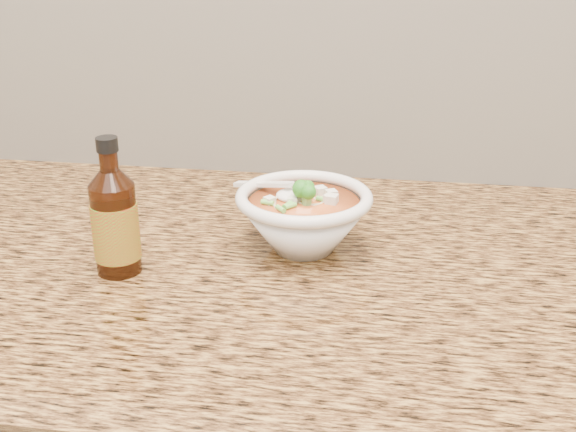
# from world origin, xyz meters

# --- Properties ---
(counter_slab) EXTENTS (4.00, 0.68, 0.04)m
(counter_slab) POSITION_xyz_m (0.00, 1.68, 0.88)
(counter_slab) COLOR #A57B3C
(counter_slab) RESTS_ON cabinet
(soup_bowl) EXTENTS (0.18, 0.17, 0.09)m
(soup_bowl) POSITION_xyz_m (-0.03, 1.71, 0.94)
(soup_bowl) COLOR white
(soup_bowl) RESTS_ON counter_slab
(hot_sauce_bottle) EXTENTS (0.06, 0.06, 0.17)m
(hot_sauce_bottle) POSITION_xyz_m (-0.24, 1.62, 0.96)
(hot_sauce_bottle) COLOR #3B1708
(hot_sauce_bottle) RESTS_ON counter_slab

